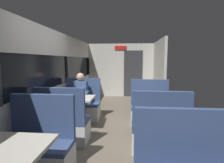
% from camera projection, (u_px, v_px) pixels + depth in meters
% --- Properties ---
extents(ground_plane, '(3.30, 9.20, 0.02)m').
position_uv_depth(ground_plane, '(111.00, 135.00, 3.84)').
color(ground_plane, '#665B4C').
extents(carriage_window_panel_left, '(0.09, 8.48, 2.30)m').
position_uv_depth(carriage_window_panel_left, '(44.00, 83.00, 3.84)').
color(carriage_window_panel_left, beige).
rests_on(carriage_window_panel_left, ground_plane).
extents(carriage_end_bulkhead, '(2.90, 0.11, 2.30)m').
position_uv_depth(carriage_end_bulkhead, '(122.00, 70.00, 7.85)').
color(carriage_end_bulkhead, beige).
rests_on(carriage_end_bulkhead, ground_plane).
extents(carriage_aisle_panel_right, '(0.08, 2.40, 2.30)m').
position_uv_depth(carriage_aisle_panel_right, '(159.00, 72.00, 6.54)').
color(carriage_aisle_panel_right, beige).
rests_on(carriage_aisle_panel_right, ground_plane).
extents(dining_table_near_window, '(0.90, 0.70, 0.74)m').
position_uv_depth(dining_table_near_window, '(2.00, 156.00, 1.78)').
color(dining_table_near_window, '#9E9EA3').
rests_on(dining_table_near_window, ground_plane).
extents(bench_near_window_facing_entry, '(0.95, 0.50, 1.10)m').
position_uv_depth(bench_near_window_facing_entry, '(39.00, 150.00, 2.51)').
color(bench_near_window_facing_entry, silver).
rests_on(bench_near_window_facing_entry, ground_plane).
extents(dining_table_mid_window, '(0.90, 0.70, 0.74)m').
position_uv_depth(dining_table_mid_window, '(74.00, 102.00, 4.11)').
color(dining_table_mid_window, '#9E9EA3').
rests_on(dining_table_mid_window, ground_plane).
extents(bench_mid_window_facing_end, '(0.95, 0.50, 1.10)m').
position_uv_depth(bench_mid_window_facing_end, '(63.00, 126.00, 3.46)').
color(bench_mid_window_facing_end, silver).
rests_on(bench_mid_window_facing_end, ground_plane).
extents(bench_mid_window_facing_entry, '(0.95, 0.50, 1.10)m').
position_uv_depth(bench_mid_window_facing_entry, '(82.00, 107.00, 4.84)').
color(bench_mid_window_facing_entry, silver).
rests_on(bench_mid_window_facing_entry, ground_plane).
extents(dining_table_rear_aisle, '(0.90, 0.70, 0.74)m').
position_uv_depth(dining_table_rear_aisle, '(154.00, 106.00, 3.75)').
color(dining_table_rear_aisle, '#9E9EA3').
rests_on(dining_table_rear_aisle, ground_plane).
extents(bench_rear_aisle_facing_end, '(0.95, 0.50, 1.10)m').
position_uv_depth(bench_rear_aisle_facing_end, '(159.00, 133.00, 3.10)').
color(bench_rear_aisle_facing_end, silver).
rests_on(bench_rear_aisle_facing_end, ground_plane).
extents(bench_rear_aisle_facing_entry, '(0.95, 0.50, 1.10)m').
position_uv_depth(bench_rear_aisle_facing_entry, '(150.00, 111.00, 4.48)').
color(bench_rear_aisle_facing_entry, silver).
rests_on(bench_rear_aisle_facing_entry, ground_plane).
extents(seated_passenger, '(0.47, 0.55, 1.26)m').
position_uv_depth(seated_passenger, '(81.00, 100.00, 4.75)').
color(seated_passenger, '#26262D').
rests_on(seated_passenger, ground_plane).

